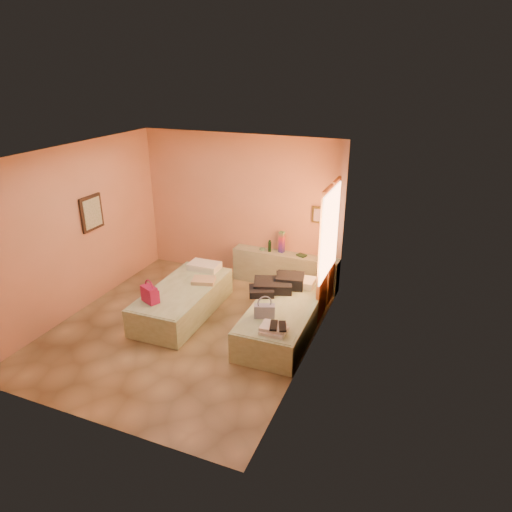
{
  "coord_description": "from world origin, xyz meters",
  "views": [
    {
      "loc": [
        3.44,
        -5.46,
        3.94
      ],
      "look_at": [
        0.88,
        0.85,
        1.08
      ],
      "focal_mm": 32.0,
      "sensor_mm": 36.0,
      "label": 1
    }
  ],
  "objects": [
    {
      "name": "flower_vase",
      "position": [
        1.77,
        2.09,
        0.79
      ],
      "size": [
        0.26,
        0.26,
        0.28
      ],
      "primitive_type": "cube",
      "rotation": [
        0.0,
        0.0,
        -0.21
      ],
      "color": "white",
      "rests_on": "headboard_ledge"
    },
    {
      "name": "khaki_garment",
      "position": [
        -0.03,
        0.71,
        0.53
      ],
      "size": [
        0.45,
        0.4,
        0.06
      ],
      "primitive_type": "cube",
      "rotation": [
        0.0,
        0.0,
        0.29
      ],
      "color": "tan",
      "rests_on": "bed_left"
    },
    {
      "name": "magenta_handbag",
      "position": [
        -0.47,
        -0.22,
        0.64
      ],
      "size": [
        0.33,
        0.27,
        0.27
      ],
      "primitive_type": "cube",
      "rotation": [
        0.0,
        0.0,
        -0.41
      ],
      "color": "#B81650",
      "rests_on": "bed_left"
    },
    {
      "name": "bed_left",
      "position": [
        -0.27,
        0.4,
        0.25
      ],
      "size": [
        0.93,
        2.01,
        0.5
      ],
      "primitive_type": "cube",
      "rotation": [
        0.0,
        0.0,
        0.02
      ],
      "color": "beige",
      "rests_on": "ground"
    },
    {
      "name": "blue_handbag",
      "position": [
        1.36,
        0.02,
        0.6
      ],
      "size": [
        0.33,
        0.23,
        0.2
      ],
      "primitive_type": "cube",
      "rotation": [
        0.0,
        0.0,
        0.37
      ],
      "color": "#3D5693",
      "rests_on": "bed_right"
    },
    {
      "name": "rainbow_box",
      "position": [
        0.88,
        2.15,
        0.85
      ],
      "size": [
        0.11,
        0.11,
        0.41
      ],
      "primitive_type": "cube",
      "rotation": [
        0.0,
        0.0,
        -0.2
      ],
      "color": "#B81650",
      "rests_on": "headboard_ledge"
    },
    {
      "name": "towel_stack",
      "position": [
        1.63,
        -0.33,
        0.55
      ],
      "size": [
        0.35,
        0.3,
        0.1
      ],
      "primitive_type": "cube",
      "rotation": [
        0.0,
        0.0,
        0.0
      ],
      "color": "white",
      "rests_on": "bed_right"
    },
    {
      "name": "room_walls",
      "position": [
        0.21,
        0.57,
        1.79
      ],
      "size": [
        4.02,
        4.51,
        2.81
      ],
      "color": "tan",
      "rests_on": "ground"
    },
    {
      "name": "clothes_pile",
      "position": [
        1.22,
        0.9,
        0.6
      ],
      "size": [
        0.87,
        0.87,
        0.2
      ],
      "primitive_type": "cube",
      "rotation": [
        0.0,
        0.0,
        0.36
      ],
      "color": "black",
      "rests_on": "bed_right"
    },
    {
      "name": "small_dish",
      "position": [
        0.5,
        2.12,
        0.66
      ],
      "size": [
        0.14,
        0.14,
        0.03
      ],
      "primitive_type": "cylinder",
      "rotation": [
        0.0,
        0.0,
        -0.29
      ],
      "color": "#50936E",
      "rests_on": "headboard_ledge"
    },
    {
      "name": "sandal_pair",
      "position": [
        1.69,
        -0.33,
        0.61
      ],
      "size": [
        0.26,
        0.31,
        0.03
      ],
      "primitive_type": "cube",
      "rotation": [
        0.0,
        0.0,
        0.27
      ],
      "color": "black",
      "rests_on": "towel_stack"
    },
    {
      "name": "green_book",
      "position": [
        1.29,
        2.11,
        0.66
      ],
      "size": [
        0.2,
        0.18,
        0.03
      ],
      "primitive_type": "cube",
      "rotation": [
        0.0,
        0.0,
        -0.39
      ],
      "color": "#213F24",
      "rests_on": "headboard_ledge"
    },
    {
      "name": "headboard_ledge",
      "position": [
        0.98,
        2.1,
        0.33
      ],
      "size": [
        2.05,
        0.3,
        0.65
      ],
      "primitive_type": "cube",
      "color": "#A7B493",
      "rests_on": "ground"
    },
    {
      "name": "bed_right",
      "position": [
        1.5,
        0.43,
        0.25
      ],
      "size": [
        0.93,
        2.01,
        0.5
      ],
      "primitive_type": "cube",
      "rotation": [
        0.0,
        0.0,
        0.02
      ],
      "color": "beige",
      "rests_on": "ground"
    },
    {
      "name": "water_bottle",
      "position": [
        0.66,
        2.09,
        0.76
      ],
      "size": [
        0.07,
        0.07,
        0.22
      ],
      "primitive_type": "cylinder",
      "rotation": [
        0.0,
        0.0,
        -0.1
      ],
      "color": "#12331E",
      "rests_on": "headboard_ledge"
    },
    {
      "name": "ground",
      "position": [
        0.0,
        0.0,
        0.0
      ],
      "size": [
        4.5,
        4.5,
        0.0
      ],
      "primitive_type": "plane",
      "color": "tan",
      "rests_on": "ground"
    }
  ]
}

